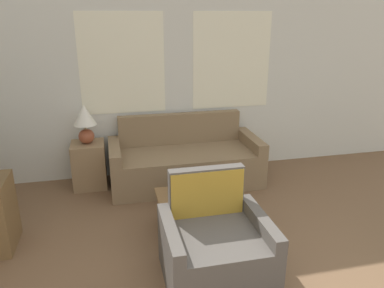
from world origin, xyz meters
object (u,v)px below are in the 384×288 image
Objects in this scene: armchair at (214,247)px; laptop at (187,188)px; couch at (185,162)px; coffee_table at (200,198)px; table_lamp at (85,121)px; snack_bowl at (226,191)px; cup_navy at (207,183)px.

armchair reaches higher than laptop.
couch reaches higher than coffee_table.
coffee_table is 2.66× the size of laptop.
table_lamp is 3.43× the size of snack_bowl.
table_lamp is 0.56× the size of coffee_table.
cup_navy is 0.62× the size of snack_bowl.
armchair is at bearing -86.29° from laptop.
snack_bowl is (0.18, -1.24, 0.15)m from couch.
table_lamp is (-1.25, 0.13, 0.62)m from couch.
couch is 1.96m from armchair.
cup_navy reaches higher than snack_bowl.
cup_navy is at bearing 52.27° from coffee_table.
couch reaches higher than cup_navy.
couch is at bearing 85.60° from armchair.
laptop is at bearing -160.32° from cup_navy.
couch is 1.15m from laptop.
couch is at bearing 85.94° from coffee_table.
table_lamp is 1.69m from laptop.
coffee_table is 6.08× the size of snack_bowl.
table_lamp is 2.04m from snack_bowl.
snack_bowl is (0.27, -0.06, 0.08)m from coffee_table.
snack_bowl is at bearing -43.83° from table_lamp.
snack_bowl is at bearing -55.26° from cup_navy.
couch is 13.38× the size of snack_bowl.
cup_navy is (0.19, 0.93, 0.16)m from armchair.
coffee_table is at bearing -48.50° from table_lamp.
cup_navy is at bearing 78.67° from armchair.
laptop is (1.04, -1.25, -0.45)m from table_lamp.
coffee_table is 9.86× the size of cup_navy.
laptop reaches higher than snack_bowl.
armchair is at bearing -94.40° from couch.
cup_navy is (0.04, -1.03, 0.16)m from couch.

